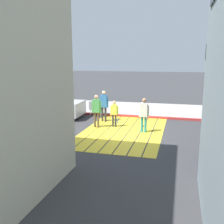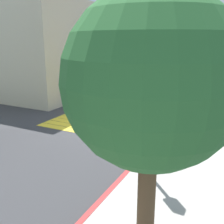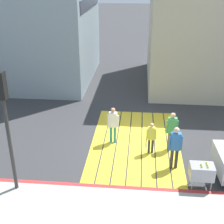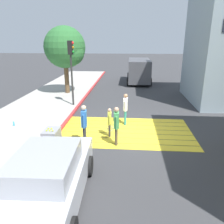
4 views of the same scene
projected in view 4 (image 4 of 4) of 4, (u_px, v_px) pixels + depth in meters
ground_plane at (126, 131)px, 10.94m from camera, size 120.00×120.00×0.00m
crosswalk_stripes at (126, 131)px, 10.93m from camera, size 6.40×3.80×0.01m
sidewalk_west at (16, 127)px, 11.34m from camera, size 4.80×40.00×0.12m
curb_painted at (61, 128)px, 11.16m from camera, size 0.16×40.00×0.13m
car_parked_near_curb at (48, 179)px, 5.99m from camera, size 2.08×4.35×1.57m
van_down_street at (139, 70)px, 22.67m from camera, size 2.37×5.20×2.35m
traffic_light_corner at (71, 60)px, 14.00m from camera, size 0.39×0.28×4.24m
street_tree at (66, 48)px, 17.12m from camera, size 3.20×3.20×5.32m
tennis_ball_cart at (52, 136)px, 8.77m from camera, size 0.56×0.80×1.02m
water_bottle at (14, 124)px, 11.28m from camera, size 0.07×0.07×0.22m
pedestrian_adult_lead at (125, 107)px, 11.57m from camera, size 0.22×0.49×1.66m
pedestrian_adult_trailing at (84, 122)px, 9.34m from camera, size 0.26×0.51×1.74m
pedestrian_adult_side at (116, 123)px, 9.26m from camera, size 0.24×0.49×1.69m
pedestrian_child_with_racket at (110, 121)px, 10.16m from camera, size 0.29×0.42×1.37m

